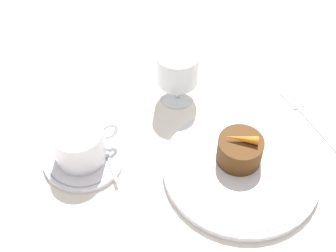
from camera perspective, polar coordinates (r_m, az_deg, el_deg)
The scene contains 9 objects.
ground_plane at distance 0.82m, azimuth 6.04°, elevation -3.18°, with size 3.00×3.00×0.00m, color white.
dinner_plate at distance 0.79m, azimuth 8.90°, elevation -5.17°, with size 0.26×0.26×0.01m.
saucer at distance 0.81m, azimuth -10.22°, elevation -3.84°, with size 0.14×0.14×0.01m.
coffee_cup at distance 0.78m, azimuth -10.74°, elevation -2.05°, with size 0.11×0.09×0.06m.
spoon at distance 0.81m, azimuth -7.63°, elevation -2.66°, with size 0.03×0.12×0.00m.
wine_glass at distance 0.85m, azimuth 1.46°, elevation 6.94°, with size 0.08×0.08×0.11m.
fork at distance 0.90m, azimuth 16.52°, elevation 1.24°, with size 0.02×0.19×0.01m.
dessert_cake at distance 0.78m, azimuth 8.74°, elevation -2.92°, with size 0.08×0.08×0.05m.
carrot_garnish at distance 0.75m, azimuth 9.00°, elevation -1.53°, with size 0.05×0.04×0.01m.
Camera 1 is at (-0.30, -0.40, 0.65)m, focal length 50.00 mm.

